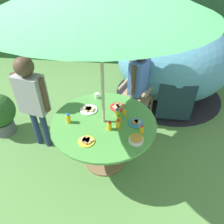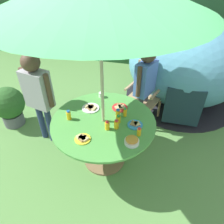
% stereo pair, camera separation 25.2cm
% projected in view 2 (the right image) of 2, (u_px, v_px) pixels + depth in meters
% --- Properties ---
extents(ground_plane, '(10.00, 10.00, 0.02)m').
position_uv_depth(ground_plane, '(105.00, 160.00, 3.12)').
color(ground_plane, '#548442').
extents(hedge_backdrop, '(9.00, 0.70, 2.17)m').
position_uv_depth(hedge_backdrop, '(142.00, 18.00, 5.24)').
color(hedge_backdrop, '#234C28').
rests_on(hedge_backdrop, ground_plane).
extents(garden_table, '(1.32, 1.32, 0.74)m').
position_uv_depth(garden_table, '(104.00, 130.00, 2.77)').
color(garden_table, brown).
rests_on(garden_table, ground_plane).
extents(wooden_chair, '(0.63, 0.62, 1.00)m').
position_uv_depth(wooden_chair, '(147.00, 90.00, 3.61)').
color(wooden_chair, tan).
rests_on(wooden_chair, ground_plane).
extents(dome_tent, '(2.17, 2.17, 1.52)m').
position_uv_depth(dome_tent, '(186.00, 64.00, 3.95)').
color(dome_tent, teal).
rests_on(dome_tent, ground_plane).
extents(potted_plant, '(0.53, 0.53, 0.71)m').
position_uv_depth(potted_plant, '(9.00, 105.00, 3.52)').
color(potted_plant, '#595960').
rests_on(potted_plant, ground_plane).
extents(child_in_blue_shirt, '(0.33, 0.44, 1.39)m').
position_uv_depth(child_in_blue_shirt, '(146.00, 79.00, 3.23)').
color(child_in_blue_shirt, '#3F3F47').
rests_on(child_in_blue_shirt, ground_plane).
extents(child_in_grey_shirt, '(0.48, 0.28, 1.45)m').
position_uv_depth(child_in_grey_shirt, '(37.00, 89.00, 2.91)').
color(child_in_grey_shirt, navy).
rests_on(child_in_grey_shirt, ground_plane).
extents(snack_bowl, '(0.17, 0.17, 0.08)m').
position_uv_depth(snack_bowl, '(132.00, 141.00, 2.33)').
color(snack_bowl, white).
rests_on(snack_bowl, garden_table).
extents(plate_far_right, '(0.18, 0.18, 0.03)m').
position_uv_depth(plate_far_right, '(82.00, 138.00, 2.39)').
color(plate_far_right, yellow).
rests_on(plate_far_right, garden_table).
extents(plate_near_left, '(0.23, 0.23, 0.03)m').
position_uv_depth(plate_near_left, '(91.00, 108.00, 2.86)').
color(plate_near_left, white).
rests_on(plate_near_left, garden_table).
extents(plate_far_left, '(0.21, 0.21, 0.03)m').
position_uv_depth(plate_far_left, '(120.00, 107.00, 2.87)').
color(plate_far_left, red).
rests_on(plate_far_left, garden_table).
extents(plate_mid_left, '(0.19, 0.19, 0.03)m').
position_uv_depth(plate_mid_left, '(135.00, 124.00, 2.59)').
color(plate_mid_left, '#338CD8').
rests_on(plate_mid_left, garden_table).
extents(juice_bottle_near_right, '(0.06, 0.06, 0.12)m').
position_uv_depth(juice_bottle_near_right, '(107.00, 125.00, 2.51)').
color(juice_bottle_near_right, yellow).
rests_on(juice_bottle_near_right, garden_table).
extents(juice_bottle_center_front, '(0.06, 0.06, 0.13)m').
position_uv_depth(juice_bottle_center_front, '(69.00, 115.00, 2.65)').
color(juice_bottle_center_front, yellow).
rests_on(juice_bottle_center_front, garden_table).
extents(juice_bottle_center_back, '(0.06, 0.06, 0.12)m').
position_uv_depth(juice_bottle_center_back, '(118.00, 113.00, 2.70)').
color(juice_bottle_center_back, yellow).
rests_on(juice_bottle_center_back, garden_table).
extents(juice_bottle_mid_right, '(0.04, 0.04, 0.13)m').
position_uv_depth(juice_bottle_mid_right, '(125.00, 112.00, 2.70)').
color(juice_bottle_mid_right, yellow).
rests_on(juice_bottle_mid_right, garden_table).
extents(juice_bottle_front_edge, '(0.06, 0.06, 0.12)m').
position_uv_depth(juice_bottle_front_edge, '(116.00, 124.00, 2.52)').
color(juice_bottle_front_edge, yellow).
rests_on(juice_bottle_front_edge, garden_table).
extents(juice_bottle_back_edge, '(0.05, 0.05, 0.11)m').
position_uv_depth(juice_bottle_back_edge, '(139.00, 132.00, 2.43)').
color(juice_bottle_back_edge, yellow).
rests_on(juice_bottle_back_edge, garden_table).
extents(juice_bottle_spot_a, '(0.06, 0.06, 0.11)m').
position_uv_depth(juice_bottle_spot_a, '(118.00, 119.00, 2.61)').
color(juice_bottle_spot_a, yellow).
rests_on(juice_bottle_spot_a, garden_table).
extents(cup_near, '(0.07, 0.07, 0.07)m').
position_uv_depth(cup_near, '(101.00, 95.00, 3.07)').
color(cup_near, white).
rests_on(cup_near, garden_table).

